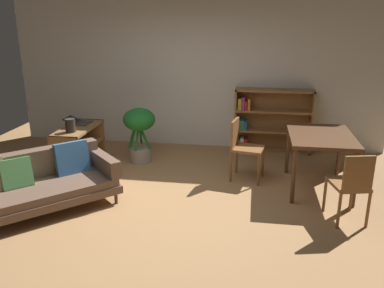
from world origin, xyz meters
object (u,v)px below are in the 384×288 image
(fabric_couch, at_px, (34,183))
(bookshelf, at_px, (269,121))
(open_laptop, at_px, (79,122))
(potted_floor_plant, at_px, (139,128))
(media_console, at_px, (79,145))
(desk_speaker, at_px, (70,125))
(dining_chair_far, at_px, (351,183))
(dining_chair_near, at_px, (243,146))
(dining_table, at_px, (321,141))

(fabric_couch, bearing_deg, bookshelf, 43.84)
(open_laptop, relative_size, bookshelf, 0.31)
(potted_floor_plant, bearing_deg, fabric_couch, -113.56)
(media_console, xyz_separation_m, desk_speaker, (0.02, -0.27, 0.41))
(dining_chair_far, bearing_deg, media_console, 160.07)
(dining_chair_near, relative_size, dining_chair_far, 1.02)
(fabric_couch, xyz_separation_m, dining_chair_far, (3.83, 0.25, 0.14))
(potted_floor_plant, bearing_deg, open_laptop, 177.63)
(media_console, relative_size, desk_speaker, 5.32)
(potted_floor_plant, relative_size, dining_chair_far, 1.04)
(desk_speaker, xyz_separation_m, dining_table, (3.76, -0.21, -0.01))
(potted_floor_plant, bearing_deg, dining_chair_near, -15.55)
(fabric_couch, distance_m, bookshelf, 4.11)
(dining_table, bearing_deg, dining_chair_near, 169.01)
(dining_table, distance_m, dining_chair_near, 1.10)
(dining_table, bearing_deg, open_laptop, 169.27)
(media_console, height_order, bookshelf, bookshelf)
(bookshelf, bearing_deg, dining_chair_near, -106.00)
(media_console, xyz_separation_m, dining_chair_far, (4.00, -1.45, 0.19))
(media_console, distance_m, dining_table, 3.83)
(media_console, bearing_deg, potted_floor_plant, 11.61)
(desk_speaker, xyz_separation_m, potted_floor_plant, (0.97, 0.48, -0.13))
(open_laptop, bearing_deg, bookshelf, 15.70)
(dining_table, bearing_deg, media_console, 172.72)
(dining_table, distance_m, dining_chair_far, 1.02)
(open_laptop, height_order, desk_speaker, desk_speaker)
(media_console, bearing_deg, dining_table, -7.28)
(dining_chair_near, bearing_deg, dining_table, -10.99)
(desk_speaker, relative_size, dining_table, 0.18)
(fabric_couch, distance_m, dining_table, 3.83)
(potted_floor_plant, distance_m, dining_chair_far, 3.43)
(desk_speaker, distance_m, dining_chair_near, 2.70)
(dining_table, xyz_separation_m, dining_chair_far, (0.22, -0.97, -0.21))
(open_laptop, bearing_deg, dining_chair_far, -22.62)
(fabric_couch, height_order, open_laptop, fabric_couch)
(open_laptop, relative_size, dining_chair_far, 0.47)
(potted_floor_plant, xyz_separation_m, bookshelf, (2.13, 0.94, -0.03))
(open_laptop, bearing_deg, potted_floor_plant, -2.37)
(fabric_couch, relative_size, dining_table, 1.65)
(dining_table, xyz_separation_m, dining_chair_near, (-1.06, 0.21, -0.19))
(media_console, distance_m, desk_speaker, 0.50)
(fabric_couch, bearing_deg, dining_chair_far, 3.67)
(dining_table, relative_size, bookshelf, 0.86)
(media_console, relative_size, dining_chair_far, 1.27)
(potted_floor_plant, relative_size, dining_table, 0.78)
(dining_chair_near, xyz_separation_m, dining_chair_far, (1.28, -1.17, -0.02))
(media_console, height_order, open_laptop, open_laptop)
(desk_speaker, relative_size, bookshelf, 0.15)
(media_console, relative_size, dining_chair_near, 1.24)
(potted_floor_plant, distance_m, bookshelf, 2.33)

